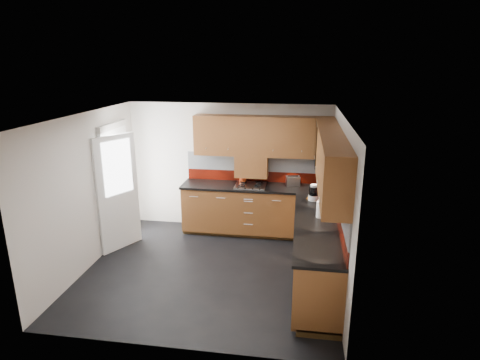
% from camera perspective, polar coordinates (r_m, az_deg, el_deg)
% --- Properties ---
extents(room, '(4.00, 3.80, 2.64)m').
position_cam_1_polar(room, '(5.86, -4.65, 0.29)').
color(room, black).
extents(base_cabinets, '(2.70, 3.20, 0.95)m').
position_cam_1_polar(base_cabinets, '(6.75, 5.88, -7.07)').
color(base_cabinets, '#582913').
rests_on(base_cabinets, room).
extents(countertop, '(2.72, 3.22, 0.04)m').
position_cam_1_polar(countertop, '(6.56, 5.88, -3.25)').
color(countertop, black).
rests_on(countertop, base_cabinets).
extents(backsplash, '(2.70, 3.20, 0.54)m').
position_cam_1_polar(backsplash, '(6.68, 7.96, -0.35)').
color(backsplash, maroon).
rests_on(backsplash, countertop).
extents(upper_cabinets, '(2.50, 3.20, 0.72)m').
position_cam_1_polar(upper_cabinets, '(6.38, 7.74, 4.70)').
color(upper_cabinets, '#582913').
rests_on(upper_cabinets, room).
extents(extractor_hood, '(0.60, 0.33, 0.40)m').
position_cam_1_polar(extractor_hood, '(7.39, 1.67, 2.03)').
color(extractor_hood, '#582913').
rests_on(extractor_hood, room).
extents(glass_cabinet, '(0.32, 0.80, 0.66)m').
position_cam_1_polar(glass_cabinet, '(6.67, 11.95, 5.23)').
color(glass_cabinet, black).
rests_on(glass_cabinet, room).
extents(back_door, '(0.42, 1.19, 2.04)m').
position_cam_1_polar(back_door, '(7.25, -17.03, -1.03)').
color(back_door, white).
rests_on(back_door, room).
extents(gas_hob, '(0.56, 0.49, 0.04)m').
position_cam_1_polar(gas_hob, '(7.32, 1.49, -0.76)').
color(gas_hob, silver).
rests_on(gas_hob, countertop).
extents(utensil_pot, '(0.13, 0.13, 0.48)m').
position_cam_1_polar(utensil_pot, '(7.51, 0.41, 0.40)').
color(utensil_pot, red).
rests_on(utensil_pot, countertop).
extents(toaster, '(0.27, 0.20, 0.18)m').
position_cam_1_polar(toaster, '(7.40, 7.53, -0.13)').
color(toaster, silver).
rests_on(toaster, countertop).
extents(food_processor, '(0.16, 0.16, 0.27)m').
position_cam_1_polar(food_processor, '(6.66, 10.40, -1.84)').
color(food_processor, white).
rests_on(food_processor, countertop).
extents(paper_towel, '(0.15, 0.15, 0.24)m').
position_cam_1_polar(paper_towel, '(5.96, 11.34, -4.13)').
color(paper_towel, white).
rests_on(paper_towel, countertop).
extents(orange_cloth, '(0.18, 0.17, 0.02)m').
position_cam_1_polar(orange_cloth, '(6.77, 10.20, -2.54)').
color(orange_cloth, orange).
rests_on(orange_cloth, countertop).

